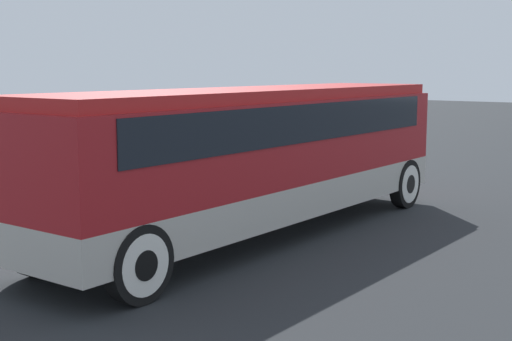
{
  "coord_description": "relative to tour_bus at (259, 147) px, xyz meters",
  "views": [
    {
      "loc": [
        -11.39,
        -8.44,
        3.39
      ],
      "look_at": [
        0.0,
        0.0,
        1.34
      ],
      "focal_mm": 50.0,
      "sensor_mm": 36.0,
      "label": 1
    }
  ],
  "objects": [
    {
      "name": "parked_car_mid",
      "position": [
        2.89,
        6.58,
        -1.17
      ],
      "size": [
        4.36,
        1.93,
        1.29
      ],
      "color": "black",
      "rests_on": "ground_plane"
    },
    {
      "name": "ground_plane",
      "position": [
        -0.1,
        0.0,
        -1.82
      ],
      "size": [
        120.0,
        120.0,
        0.0
      ],
      "primitive_type": "plane",
      "color": "#26282B"
    },
    {
      "name": "tour_bus",
      "position": [
        0.0,
        0.0,
        0.0
      ],
      "size": [
        11.05,
        2.62,
        2.99
      ],
      "color": "#B7B2A8",
      "rests_on": "ground_plane"
    }
  ]
}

